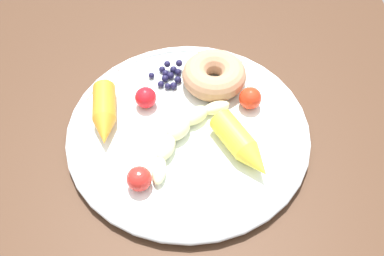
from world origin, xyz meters
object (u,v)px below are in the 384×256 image
at_px(plate, 192,129).
at_px(tomato_far, 141,179).
at_px(tomato_mid, 147,98).
at_px(dining_table, 190,196).
at_px(tomato_near, 252,98).
at_px(carrot_orange, 106,114).
at_px(blueberry_pile, 171,75).
at_px(carrot_yellow, 244,145).
at_px(donut, 216,75).
at_px(banana, 184,132).

xyz_separation_m(plate, tomato_far, (-0.10, 0.07, 0.02)).
distance_m(plate, tomato_mid, 0.08).
relative_size(dining_table, tomato_near, 29.83).
height_order(plate, carrot_orange, carrot_orange).
height_order(carrot_orange, blueberry_pile, carrot_orange).
bearing_deg(tomato_far, dining_table, -56.57).
distance_m(blueberry_pile, tomato_far, 0.20).
xyz_separation_m(blueberry_pile, tomato_far, (-0.20, 0.04, 0.01)).
height_order(dining_table, blueberry_pile, blueberry_pile).
bearing_deg(tomato_near, carrot_orange, 97.20).
height_order(dining_table, plate, plate).
bearing_deg(blueberry_pile, dining_table, -169.34).
distance_m(blueberry_pile, tomato_mid, 0.07).
distance_m(carrot_yellow, tomato_far, 0.15).
relative_size(dining_table, carrot_orange, 9.23).
bearing_deg(donut, tomato_far, 149.99).
bearing_deg(tomato_mid, tomato_far, 179.79).
distance_m(plate, carrot_yellow, 0.09).
distance_m(carrot_yellow, donut, 0.14).
bearing_deg(donut, carrot_yellow, -166.78).
height_order(dining_table, tomato_far, tomato_far).
distance_m(donut, blueberry_pile, 0.07).
bearing_deg(banana, tomato_near, -60.40).
relative_size(dining_table, banana, 6.94).
distance_m(plate, banana, 0.03).
distance_m(carrot_orange, tomato_far, 0.12).
bearing_deg(donut, plate, 156.64).
xyz_separation_m(donut, tomato_near, (-0.05, -0.05, -0.00)).
xyz_separation_m(plate, blueberry_pile, (0.10, 0.03, 0.01)).
xyz_separation_m(carrot_orange, tomato_mid, (0.03, -0.06, -0.00)).
relative_size(banana, donut, 1.45).
bearing_deg(tomato_far, tomato_mid, -0.21).
bearing_deg(carrot_orange, tomato_mid, -61.62).
relative_size(tomato_near, tomato_mid, 1.05).
bearing_deg(banana, blueberry_pile, 9.82).
height_order(dining_table, carrot_orange, carrot_orange).
xyz_separation_m(dining_table, carrot_orange, (0.07, 0.12, 0.13)).
xyz_separation_m(tomato_near, tomato_mid, (0.00, 0.16, -0.00)).
height_order(dining_table, donut, donut).
distance_m(donut, tomato_far, 0.21).
distance_m(dining_table, tomato_far, 0.15).
distance_m(plate, carrot_orange, 0.13).
bearing_deg(blueberry_pile, tomato_mid, 148.82).
height_order(tomato_near, tomato_far, same).
bearing_deg(dining_table, carrot_orange, 61.38).
height_order(banana, blueberry_pile, banana).
bearing_deg(dining_table, plate, -3.57).
xyz_separation_m(tomato_mid, tomato_far, (-0.14, 0.00, 0.00)).
bearing_deg(tomato_mid, banana, -138.52).
xyz_separation_m(donut, tomato_mid, (-0.04, 0.11, -0.00)).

